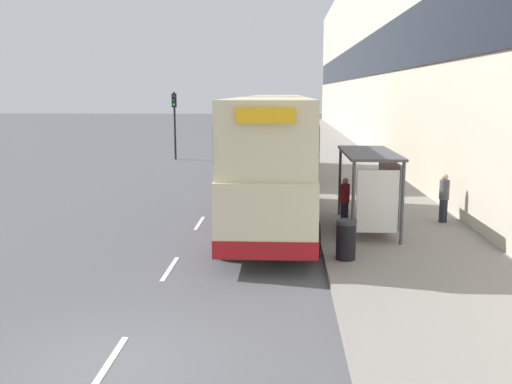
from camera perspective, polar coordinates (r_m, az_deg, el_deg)
name	(u,v)px	position (r m, az deg, el deg)	size (l,w,h in m)	color
ground_plane	(108,364)	(10.25, -14.56, -16.34)	(220.00, 220.00, 0.00)	#515156
pavement	(328,146)	(47.58, 7.18, 4.58)	(5.00, 93.00, 0.14)	gray
terrace_facade	(380,49)	(47.96, 12.29, 13.77)	(3.10, 93.00, 15.68)	beige
lane_mark_0	(109,363)	(10.29, -14.48, -16.19)	(0.12, 2.00, 0.01)	silver
lane_mark_1	(170,269)	(14.95, -8.59, -7.59)	(0.12, 2.00, 0.01)	silver
lane_mark_2	(200,223)	(19.86, -5.66, -3.11)	(0.12, 2.00, 0.01)	silver
lane_mark_3	(217,196)	(24.88, -3.92, -0.42)	(0.12, 2.00, 0.01)	silver
lane_mark_4	(229,178)	(29.95, -2.76, 1.36)	(0.12, 2.00, 0.01)	silver
lane_mark_5	(237,166)	(35.05, -1.94, 2.63)	(0.12, 2.00, 0.01)	silver
bus_shelter	(375,176)	(18.23, 11.85, 1.53)	(1.60, 4.20, 2.48)	#4C4C51
double_decker_bus_near	(271,161)	(18.46, 1.48, 3.12)	(2.85, 10.26, 4.30)	beige
double_decker_bus_ahead	(277,134)	(30.37, 2.09, 5.82)	(2.85, 10.73, 4.30)	beige
car_0	(228,125)	(62.95, -2.85, 6.69)	(1.96, 4.16, 1.80)	navy
car_1	(278,119)	(77.85, 2.17, 7.33)	(1.90, 4.38, 1.80)	black
car_2	(241,120)	(75.87, -1.54, 7.25)	(2.08, 4.11, 1.75)	#4C5156
car_3	(277,125)	(63.71, 2.08, 6.75)	(1.96, 4.38, 1.82)	silver
pedestrian_at_shelter	(345,201)	(19.03, 8.86, -0.87)	(0.31, 0.31, 1.58)	#23232D
pedestrian_1	(444,198)	(20.16, 18.28, -0.53)	(0.33, 0.33, 1.66)	#23232D
litter_bin	(346,240)	(15.18, 8.99, -4.72)	(0.55, 0.55, 1.05)	black
traffic_light_far_kerb	(174,114)	(38.58, -8.15, 7.72)	(0.30, 0.32, 4.48)	black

